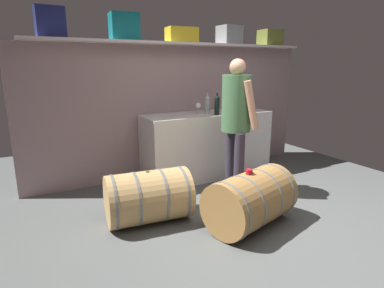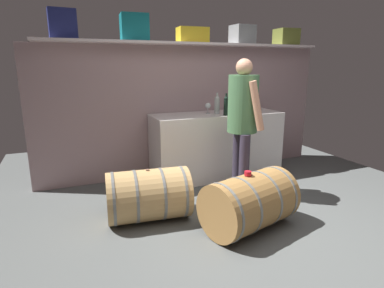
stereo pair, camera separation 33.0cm
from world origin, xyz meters
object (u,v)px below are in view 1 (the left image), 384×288
toolcase_teal (124,27)px  wine_bottle_clear (207,104)px  work_cabinet (207,144)px  wine_glass (198,106)px  wine_bottle_amber (244,100)px  tasting_cup (249,171)px  wine_barrel_far (148,197)px  wine_bottle_dark (217,105)px  wine_barrel_near (251,200)px  toolcase_yellow (182,35)px  toolcase_olive (270,38)px  red_funnel (225,107)px  toolcase_grey (229,35)px  toolcase_navy (50,22)px  winemaker_pouring (237,114)px

toolcase_teal → wine_bottle_clear: size_ratio=1.16×
work_cabinet → wine_glass: wine_glass is taller
wine_bottle_amber → tasting_cup: 2.20m
wine_bottle_clear → wine_barrel_far: wine_bottle_clear is taller
toolcase_teal → wine_glass: (0.98, -0.20, -1.05)m
wine_bottle_dark → wine_barrel_near: 1.64m
wine_bottle_amber → wine_bottle_clear: wine_bottle_clear is taller
toolcase_yellow → wine_barrel_near: (-0.12, -1.81, -1.76)m
wine_barrel_near → toolcase_yellow: bearing=70.5°
toolcase_olive → red_funnel: toolcase_olive is taller
toolcase_yellow → red_funnel: bearing=-13.8°
work_cabinet → wine_barrel_near: 1.64m
wine_barrel_near → tasting_cup: (-0.03, -0.00, 0.31)m
toolcase_teal → work_cabinet: size_ratio=0.18×
toolcase_olive → wine_barrel_near: (-1.73, -1.81, -1.78)m
toolcase_grey → work_cabinet: 1.70m
toolcase_teal → toolcase_olive: bearing=3.9°
wine_glass → wine_bottle_clear: bearing=-32.3°
red_funnel → toolcase_yellow: bearing=162.6°
toolcase_navy → work_cabinet: size_ratio=0.18×
toolcase_navy → wine_glass: (1.85, -0.20, -1.06)m
red_funnel → toolcase_olive: bearing=11.4°
toolcase_teal → wine_barrel_near: toolcase_teal is taller
toolcase_olive → wine_barrel_far: bearing=-150.5°
toolcase_teal → toolcase_yellow: size_ratio=0.83×
wine_bottle_dark → wine_barrel_far: 1.75m
toolcase_olive → wine_barrel_far: size_ratio=0.35×
wine_barrel_near → wine_bottle_amber: bearing=39.8°
red_funnel → winemaker_pouring: (-0.38, -0.82, 0.04)m
toolcase_yellow → wine_barrel_near: toolcase_yellow is taller
work_cabinet → wine_bottle_dark: (0.03, -0.22, 0.62)m
toolcase_grey → wine_bottle_clear: (-0.54, -0.27, -0.99)m
toolcase_navy → tasting_cup: bearing=-53.7°
wine_bottle_clear → tasting_cup: 1.67m
winemaker_pouring → work_cabinet: bearing=-168.4°
toolcase_olive → tasting_cup: toolcase_olive is taller
winemaker_pouring → wine_barrel_near: bearing=-10.0°
toolcase_olive → wine_bottle_clear: toolcase_olive is taller
toolcase_teal → wine_bottle_amber: 2.17m
work_cabinet → wine_glass: bearing=165.4°
wine_bottle_clear → red_funnel: (0.36, 0.07, -0.07)m
winemaker_pouring → wine_bottle_amber: bearing=153.9°
toolcase_teal → toolcase_yellow: bearing=3.9°
toolcase_navy → red_funnel: (2.33, -0.20, -1.10)m
red_funnel → tasting_cup: 1.84m
toolcase_navy → wine_bottle_amber: bearing=-5.4°
toolcase_teal → winemaker_pouring: bearing=-39.6°
wine_bottle_amber → toolcase_yellow: bearing=176.8°
toolcase_navy → wine_barrel_near: 3.02m
wine_bottle_clear → toolcase_yellow: bearing=135.6°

